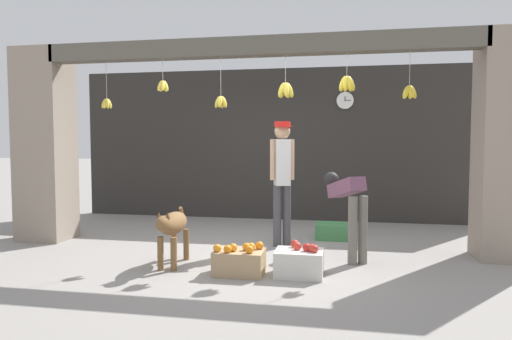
{
  "coord_description": "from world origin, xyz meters",
  "views": [
    {
      "loc": [
        1.15,
        -5.76,
        1.45
      ],
      "look_at": [
        0.0,
        0.4,
        1.06
      ],
      "focal_mm": 32.0,
      "sensor_mm": 36.0,
      "label": 1
    }
  ],
  "objects_px": {
    "shopkeeper": "(282,172)",
    "worker_stooping": "(348,203)",
    "dog": "(173,226)",
    "fruit_crate_oranges": "(239,261)",
    "water_bottle": "(293,254)",
    "fruit_crate_apples": "(299,262)",
    "wall_clock": "(345,100)",
    "produce_box_green": "(331,231)"
  },
  "relations": [
    {
      "from": "shopkeeper",
      "to": "worker_stooping",
      "type": "distance_m",
      "value": 1.11
    },
    {
      "from": "dog",
      "to": "shopkeeper",
      "type": "height_order",
      "value": "shopkeeper"
    },
    {
      "from": "fruit_crate_oranges",
      "to": "water_bottle",
      "type": "relative_size",
      "value": 2.27
    },
    {
      "from": "fruit_crate_apples",
      "to": "wall_clock",
      "type": "relative_size",
      "value": 1.6
    },
    {
      "from": "dog",
      "to": "water_bottle",
      "type": "xyz_separation_m",
      "value": [
        1.38,
        0.36,
        -0.35
      ]
    },
    {
      "from": "fruit_crate_apples",
      "to": "dog",
      "type": "bearing_deg",
      "value": 174.85
    },
    {
      "from": "worker_stooping",
      "to": "wall_clock",
      "type": "xyz_separation_m",
      "value": [
        -0.03,
        2.72,
        1.49
      ]
    },
    {
      "from": "produce_box_green",
      "to": "wall_clock",
      "type": "height_order",
      "value": "wall_clock"
    },
    {
      "from": "produce_box_green",
      "to": "water_bottle",
      "type": "xyz_separation_m",
      "value": [
        -0.42,
        -1.5,
        -0.0
      ]
    },
    {
      "from": "dog",
      "to": "shopkeeper",
      "type": "distance_m",
      "value": 1.77
    },
    {
      "from": "shopkeeper",
      "to": "water_bottle",
      "type": "height_order",
      "value": "shopkeeper"
    },
    {
      "from": "shopkeeper",
      "to": "produce_box_green",
      "type": "height_order",
      "value": "shopkeeper"
    },
    {
      "from": "worker_stooping",
      "to": "fruit_crate_apples",
      "type": "distance_m",
      "value": 1.11
    },
    {
      "from": "dog",
      "to": "fruit_crate_apples",
      "type": "height_order",
      "value": "dog"
    },
    {
      "from": "dog",
      "to": "fruit_crate_oranges",
      "type": "bearing_deg",
      "value": 74.01
    },
    {
      "from": "dog",
      "to": "water_bottle",
      "type": "relative_size",
      "value": 3.89
    },
    {
      "from": "produce_box_green",
      "to": "dog",
      "type": "bearing_deg",
      "value": -134.09
    },
    {
      "from": "fruit_crate_apples",
      "to": "wall_clock",
      "type": "height_order",
      "value": "wall_clock"
    },
    {
      "from": "worker_stooping",
      "to": "fruit_crate_oranges",
      "type": "xyz_separation_m",
      "value": [
        -1.18,
        -0.87,
        -0.56
      ]
    },
    {
      "from": "worker_stooping",
      "to": "produce_box_green",
      "type": "xyz_separation_m",
      "value": [
        -0.22,
        1.19,
        -0.59
      ]
    },
    {
      "from": "dog",
      "to": "water_bottle",
      "type": "height_order",
      "value": "dog"
    },
    {
      "from": "dog",
      "to": "produce_box_green",
      "type": "relative_size",
      "value": 1.99
    },
    {
      "from": "water_bottle",
      "to": "wall_clock",
      "type": "bearing_deg",
      "value": 78.6
    },
    {
      "from": "dog",
      "to": "fruit_crate_apples",
      "type": "relative_size",
      "value": 1.8
    },
    {
      "from": "fruit_crate_apples",
      "to": "wall_clock",
      "type": "xyz_separation_m",
      "value": [
        0.49,
        3.52,
        2.04
      ]
    },
    {
      "from": "shopkeeper",
      "to": "worker_stooping",
      "type": "height_order",
      "value": "shopkeeper"
    },
    {
      "from": "dog",
      "to": "worker_stooping",
      "type": "bearing_deg",
      "value": 105.69
    },
    {
      "from": "fruit_crate_oranges",
      "to": "produce_box_green",
      "type": "bearing_deg",
      "value": 65.14
    },
    {
      "from": "dog",
      "to": "produce_box_green",
      "type": "bearing_deg",
      "value": 133.36
    },
    {
      "from": "dog",
      "to": "wall_clock",
      "type": "bearing_deg",
      "value": 146.99
    },
    {
      "from": "dog",
      "to": "worker_stooping",
      "type": "relative_size",
      "value": 0.88
    },
    {
      "from": "dog",
      "to": "water_bottle",
      "type": "distance_m",
      "value": 1.47
    },
    {
      "from": "produce_box_green",
      "to": "wall_clock",
      "type": "relative_size",
      "value": 1.45
    },
    {
      "from": "shopkeeper",
      "to": "dog",
      "type": "bearing_deg",
      "value": 25.53
    },
    {
      "from": "wall_clock",
      "to": "shopkeeper",
      "type": "bearing_deg",
      "value": -111.76
    },
    {
      "from": "dog",
      "to": "produce_box_green",
      "type": "height_order",
      "value": "dog"
    },
    {
      "from": "fruit_crate_oranges",
      "to": "fruit_crate_apples",
      "type": "height_order",
      "value": "fruit_crate_apples"
    },
    {
      "from": "fruit_crate_apples",
      "to": "produce_box_green",
      "type": "xyz_separation_m",
      "value": [
        0.3,
        1.99,
        -0.04
      ]
    },
    {
      "from": "shopkeeper",
      "to": "water_bottle",
      "type": "bearing_deg",
      "value": 83.79
    },
    {
      "from": "fruit_crate_oranges",
      "to": "water_bottle",
      "type": "height_order",
      "value": "fruit_crate_oranges"
    },
    {
      "from": "dog",
      "to": "fruit_crate_oranges",
      "type": "height_order",
      "value": "dog"
    },
    {
      "from": "worker_stooping",
      "to": "produce_box_green",
      "type": "relative_size",
      "value": 2.27
    }
  ]
}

